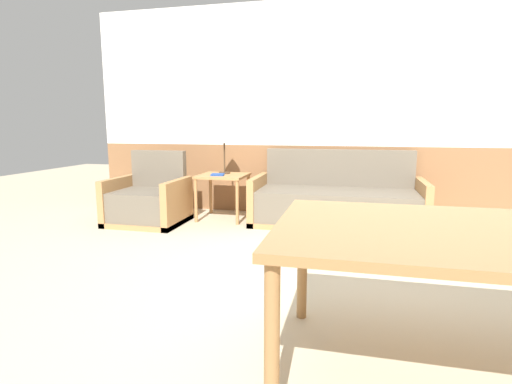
% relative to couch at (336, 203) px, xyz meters
% --- Properties ---
extents(ground_plane, '(16.00, 16.00, 0.00)m').
position_rel_couch_xyz_m(ground_plane, '(0.28, -2.14, -0.26)').
color(ground_plane, beige).
extents(wall_back, '(7.20, 0.06, 2.70)m').
position_rel_couch_xyz_m(wall_back, '(0.28, 0.49, 1.09)').
color(wall_back, '#8E603D').
rests_on(wall_back, ground_plane).
extents(couch, '(1.96, 0.84, 0.87)m').
position_rel_couch_xyz_m(couch, '(0.00, 0.00, 0.00)').
color(couch, '#B27F4C').
rests_on(couch, ground_plane).
extents(armchair, '(0.86, 0.74, 0.85)m').
position_rel_couch_xyz_m(armchair, '(-2.19, -0.45, -0.00)').
color(armchair, '#B27F4C').
rests_on(armchair, ground_plane).
extents(side_table, '(0.58, 0.58, 0.56)m').
position_rel_couch_xyz_m(side_table, '(-1.39, -0.03, 0.22)').
color(side_table, '#B27F4C').
rests_on(side_table, ground_plane).
extents(table_lamp, '(0.21, 0.21, 0.57)m').
position_rel_couch_xyz_m(table_lamp, '(-1.40, 0.07, 0.76)').
color(table_lamp, '#4C3823').
rests_on(table_lamp, side_table).
extents(book_stack, '(0.18, 0.18, 0.02)m').
position_rel_couch_xyz_m(book_stack, '(-1.43, -0.13, 0.31)').
color(book_stack, '#234799').
rests_on(book_stack, side_table).
extents(dining_table, '(1.62, 1.05, 0.72)m').
position_rel_couch_xyz_m(dining_table, '(0.65, -2.88, 0.40)').
color(dining_table, '#9E7042').
rests_on(dining_table, ground_plane).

